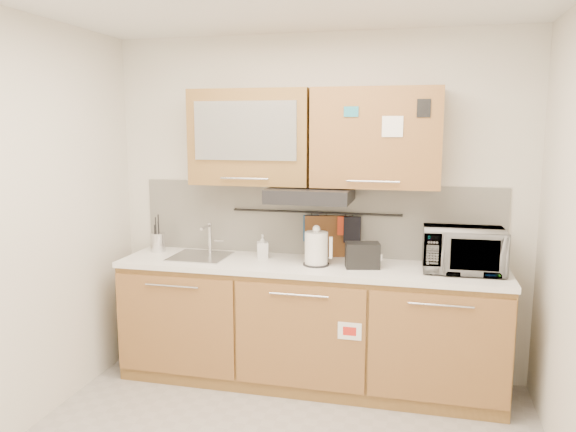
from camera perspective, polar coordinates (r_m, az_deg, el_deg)
The scene contains 17 objects.
wall_back at distance 4.34m, azimuth 2.93°, elevation 0.99°, with size 3.20×3.20×0.00m, color silver.
base_cabinet at distance 4.27m, azimuth 2.04°, elevation -11.57°, with size 2.80×0.64×0.88m.
countertop at distance 4.12m, azimuth 2.08°, elevation -5.13°, with size 2.82×0.62×0.04m, color white.
backsplash at distance 4.34m, azimuth 2.89°, elevation -0.34°, with size 2.80×0.02×0.56m, color silver.
upper_cabinets at distance 4.12m, azimuth 2.46°, elevation 7.97°, with size 1.82×0.37×0.70m.
range_hood at distance 4.08m, azimuth 2.29°, elevation 2.17°, with size 0.60×0.46×0.10m, color black.
sink at distance 4.37m, azimuth -8.87°, elevation -4.06°, with size 0.42×0.40×0.26m.
utensil_rail at distance 4.30m, azimuth 2.80°, elevation 0.37°, with size 0.02×0.02×1.30m, color black.
utensil_crock at distance 4.61m, azimuth -13.07°, elevation -2.57°, with size 0.12×0.12×0.30m.
kettle at distance 4.04m, azimuth 2.91°, elevation -3.39°, with size 0.21×0.19×0.29m.
toaster at distance 4.01m, azimuth 7.57°, elevation -3.94°, with size 0.26×0.19×0.18m.
microwave at distance 4.04m, azimuth 17.38°, elevation -3.33°, with size 0.54×0.37×0.30m, color #999999.
soap_bottle at distance 4.27m, azimuth -2.60°, elevation -3.09°, with size 0.08×0.08×0.18m, color #999999.
cutting_board at distance 4.30m, azimuth 3.87°, elevation -2.59°, with size 0.32×0.02×0.40m, color brown.
oven_mitt at distance 4.31m, azimuth 2.37°, elevation -1.23°, with size 0.12×0.03×0.20m, color navy.
dark_pouch at distance 4.26m, azimuth 6.54°, elevation -1.40°, with size 0.13×0.04×0.20m, color black.
pot_holder at distance 4.26m, azimuth 5.83°, elevation -0.99°, with size 0.12×0.02×0.14m, color red.
Camera 1 is at (0.79, -2.72, 1.91)m, focal length 35.00 mm.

